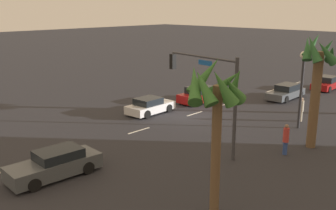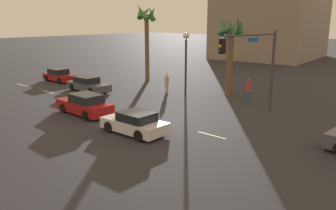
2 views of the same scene
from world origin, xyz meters
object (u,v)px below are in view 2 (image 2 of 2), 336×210
car_0 (85,105)px  palm_tree_1 (231,41)px  car_4 (88,85)px  palm_tree_2 (146,26)px  traffic_signal (256,58)px  pedestrian_1 (167,83)px  building_0 (272,7)px  pedestrian_0 (248,89)px  car_2 (135,123)px  streetlamp (186,51)px  car_3 (59,76)px

car_0 → palm_tree_1: size_ratio=0.68×
car_4 → palm_tree_2: palm_tree_2 is taller
car_4 → traffic_signal: (15.30, 2.89, 3.34)m
pedestrian_1 → building_0: (-6.91, 34.03, 7.52)m
car_0 → building_0: 44.47m
pedestrian_0 → car_4: bearing=-152.7°
traffic_signal → building_0: bearing=114.7°
car_2 → pedestrian_0: (0.64, 12.01, 0.37)m
traffic_signal → palm_tree_1: (-4.66, 4.25, 0.75)m
car_4 → palm_tree_2: 9.09m
car_0 → car_4: bearing=143.2°
car_4 → pedestrian_1: bearing=35.6°
car_2 → car_4: 13.35m
streetlamp → car_3: bearing=-164.9°
traffic_signal → palm_tree_1: bearing=137.6°
car_4 → pedestrian_1: size_ratio=2.57×
car_0 → car_2: (5.73, -0.54, -0.07)m
palm_tree_1 → traffic_signal: bearing=-42.4°
streetlamp → palm_tree_2: 8.11m
car_4 → pedestrian_1: 7.33m
car_3 → traffic_signal: size_ratio=0.70×
traffic_signal → building_0: building_0 is taller
building_0 → traffic_signal: bearing=-70.1°
car_3 → pedestrian_1: 13.00m
car_3 → pedestrian_1: size_ratio=2.24×
streetlamp → car_2: bearing=-65.9°
car_2 → car_3: (-18.85, 6.44, 0.02)m
car_0 → car_4: size_ratio=1.00×
pedestrian_1 → building_0: bearing=101.5°
car_0 → car_2: 5.76m
car_2 → pedestrian_0: 12.03m
streetlamp → pedestrian_0: 6.22m
palm_tree_1 → pedestrian_1: bearing=-148.4°
traffic_signal → building_0: (-16.25, 35.40, 4.51)m
car_4 → car_2: bearing=-23.8°
car_0 → palm_tree_2: size_ratio=0.58×
car_0 → streetlamp: 10.32m
car_0 → pedestrian_1: size_ratio=2.57×
pedestrian_0 → building_0: 35.36m
building_0 → palm_tree_2: bearing=-92.7°
palm_tree_2 → car_4: bearing=-91.2°
car_4 → streetlamp: streetlamp is taller
car_0 → palm_tree_1: (4.16, 11.99, 4.04)m
car_0 → traffic_signal: 12.19m
car_3 → palm_tree_1: palm_tree_1 is taller
palm_tree_2 → building_0: (-1.12, 30.81, 2.70)m
car_4 → pedestrian_1: (5.95, 4.26, 0.34)m
car_0 → palm_tree_2: bearing=117.1°
streetlamp → building_0: size_ratio=0.31×
pedestrian_1 → palm_tree_2: palm_tree_2 is taller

